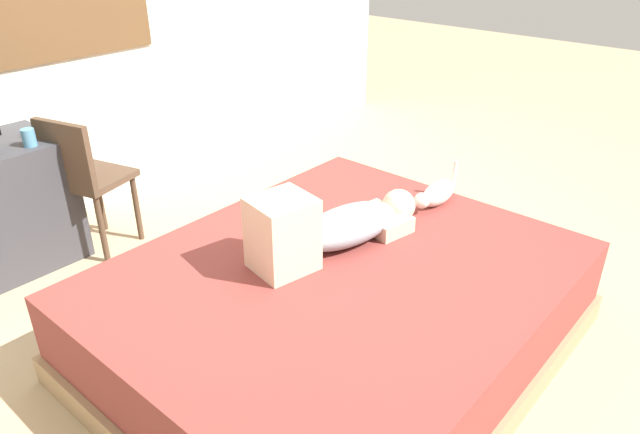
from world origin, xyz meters
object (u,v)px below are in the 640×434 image
Objects in this scene: chair_by_desk at (83,175)px; cat at (436,194)px; bed at (338,310)px; cup at (29,138)px; person_lying at (332,226)px.

cat is at bearing -57.50° from chair_by_desk.
bed is 21.87× the size of cup.
chair_by_desk is (0.23, -0.06, -0.28)m from cup.
person_lying is 1.63m from chair_by_desk.
cup is at bearing 105.50° from bed.
cup is at bearing 110.54° from person_lying.
person_lying reaches higher than bed.
person_lying is at bearing -76.41° from chair_by_desk.
cat is at bearing -53.24° from cup.
bed is 1.76m from chair_by_desk.
bed is at bearing -81.36° from chair_by_desk.
chair_by_desk is at bearing 103.59° from person_lying.
bed is 1.93m from cup.
person_lying is 2.63× the size of cat.
chair_by_desk is at bearing 98.64° from bed.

